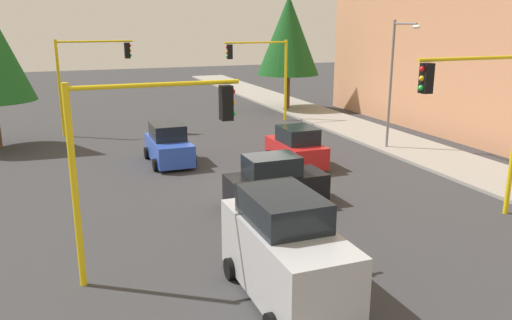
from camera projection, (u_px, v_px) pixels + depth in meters
The scene contains 13 objects.
ground_plane at pixel (259, 189), 22.06m from camera, with size 120.00×120.00×0.00m, color #353538.
sidewalk_kerb at pixel (395, 142), 30.20m from camera, with size 80.00×4.00×0.15m, color gray.
apartment_block at pixel (498, 9), 32.20m from camera, with size 24.81×9.30×15.27m.
traffic_signal_far_right at pixel (89, 68), 31.59m from camera, with size 0.36×4.59×5.88m.
traffic_signal_near_left at pixel (481, 105), 17.57m from camera, with size 0.36×4.59×5.90m.
traffic_signal_far_left at pixel (262, 65), 35.60m from camera, with size 0.36×4.59×5.66m.
traffic_signal_near_right at pixel (144, 140), 13.67m from camera, with size 0.36×4.59×5.48m.
street_lamp_curbside at pixel (396, 71), 27.38m from camera, with size 2.15×0.28×7.00m.
tree_roadside_far at pixel (288, 35), 40.05m from camera, with size 4.84×4.84×8.87m.
delivery_van_silver at pixel (285, 252), 13.10m from camera, with size 4.80×2.22×2.77m.
car_black at pixel (275, 182), 19.98m from camera, with size 1.98×3.86×1.98m.
car_red at pixel (296, 148), 25.32m from camera, with size 3.71×2.10×1.98m.
car_blue at pixel (169, 145), 25.93m from camera, with size 3.96×2.08×1.98m.
Camera 1 is at (19.51, -7.70, 6.94)m, focal length 36.26 mm.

